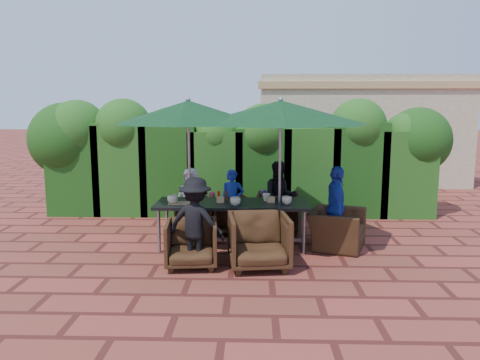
{
  "coord_description": "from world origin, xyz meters",
  "views": [
    {
      "loc": [
        0.32,
        -7.69,
        2.31
      ],
      "look_at": [
        0.06,
        0.4,
        1.04
      ],
      "focal_mm": 35.0,
      "sensor_mm": 36.0,
      "label": 1
    }
  ],
  "objects_px": {
    "chair_near_left": "(192,241)",
    "umbrella_left": "(188,113)",
    "dining_table": "(232,207)",
    "chair_far_left": "(194,214)",
    "umbrella_right": "(281,113)",
    "chair_far_right": "(278,210)",
    "chair_end_right": "(337,223)",
    "chair_far_mid": "(228,212)",
    "chair_near_right": "(259,238)"
  },
  "relations": [
    {
      "from": "chair_far_right",
      "to": "chair_end_right",
      "type": "height_order",
      "value": "chair_end_right"
    },
    {
      "from": "chair_near_left",
      "to": "chair_far_left",
      "type": "bearing_deg",
      "value": 90.68
    },
    {
      "from": "dining_table",
      "to": "chair_near_right",
      "type": "bearing_deg",
      "value": -66.66
    },
    {
      "from": "chair_far_mid",
      "to": "chair_far_right",
      "type": "xyz_separation_m",
      "value": [
        0.93,
        0.09,
        0.03
      ]
    },
    {
      "from": "chair_far_mid",
      "to": "chair_far_right",
      "type": "relative_size",
      "value": 0.93
    },
    {
      "from": "dining_table",
      "to": "chair_end_right",
      "type": "bearing_deg",
      "value": 0.38
    },
    {
      "from": "dining_table",
      "to": "umbrella_left",
      "type": "distance_m",
      "value": 1.69
    },
    {
      "from": "chair_near_right",
      "to": "chair_end_right",
      "type": "relative_size",
      "value": 0.91
    },
    {
      "from": "dining_table",
      "to": "chair_far_right",
      "type": "xyz_separation_m",
      "value": [
        0.81,
        0.98,
        -0.27
      ]
    },
    {
      "from": "umbrella_left",
      "to": "umbrella_right",
      "type": "height_order",
      "value": "same"
    },
    {
      "from": "chair_near_left",
      "to": "chair_far_right",
      "type": "bearing_deg",
      "value": 50.17
    },
    {
      "from": "umbrella_right",
      "to": "chair_near_right",
      "type": "bearing_deg",
      "value": -108.74
    },
    {
      "from": "chair_far_mid",
      "to": "umbrella_left",
      "type": "bearing_deg",
      "value": 33.69
    },
    {
      "from": "chair_near_left",
      "to": "chair_near_right",
      "type": "distance_m",
      "value": 0.98
    },
    {
      "from": "umbrella_left",
      "to": "chair_near_left",
      "type": "relative_size",
      "value": 3.27
    },
    {
      "from": "chair_end_right",
      "to": "dining_table",
      "type": "bearing_deg",
      "value": 110.31
    },
    {
      "from": "chair_far_mid",
      "to": "chair_near_right",
      "type": "bearing_deg",
      "value": 84.88
    },
    {
      "from": "umbrella_left",
      "to": "chair_far_mid",
      "type": "xyz_separation_m",
      "value": [
        0.59,
        0.84,
        -1.84
      ]
    },
    {
      "from": "dining_table",
      "to": "chair_near_right",
      "type": "distance_m",
      "value": 1.13
    },
    {
      "from": "chair_near_left",
      "to": "chair_end_right",
      "type": "xyz_separation_m",
      "value": [
        2.27,
        1.01,
        0.04
      ]
    },
    {
      "from": "umbrella_right",
      "to": "chair_near_left",
      "type": "height_order",
      "value": "umbrella_right"
    },
    {
      "from": "chair_far_left",
      "to": "dining_table",
      "type": "bearing_deg",
      "value": 127.05
    },
    {
      "from": "umbrella_right",
      "to": "chair_near_left",
      "type": "distance_m",
      "value": 2.47
    },
    {
      "from": "dining_table",
      "to": "chair_far_left",
      "type": "relative_size",
      "value": 3.62
    },
    {
      "from": "chair_far_left",
      "to": "chair_far_right",
      "type": "xyz_separation_m",
      "value": [
        1.55,
        0.14,
        0.06
      ]
    },
    {
      "from": "chair_far_mid",
      "to": "chair_far_right",
      "type": "bearing_deg",
      "value": 164.31
    },
    {
      "from": "chair_far_right",
      "to": "chair_near_left",
      "type": "bearing_deg",
      "value": 60.46
    },
    {
      "from": "umbrella_right",
      "to": "chair_near_left",
      "type": "xyz_separation_m",
      "value": [
        -1.32,
        -0.99,
        -1.84
      ]
    },
    {
      "from": "dining_table",
      "to": "chair_far_left",
      "type": "bearing_deg",
      "value": 131.48
    },
    {
      "from": "umbrella_left",
      "to": "chair_near_right",
      "type": "bearing_deg",
      "value": -42.76
    },
    {
      "from": "dining_table",
      "to": "umbrella_right",
      "type": "height_order",
      "value": "umbrella_right"
    },
    {
      "from": "umbrella_left",
      "to": "chair_far_right",
      "type": "distance_m",
      "value": 2.54
    },
    {
      "from": "chair_far_left",
      "to": "chair_near_left",
      "type": "bearing_deg",
      "value": 91.7
    },
    {
      "from": "dining_table",
      "to": "chair_end_right",
      "type": "distance_m",
      "value": 1.75
    },
    {
      "from": "dining_table",
      "to": "chair_far_left",
      "type": "xyz_separation_m",
      "value": [
        -0.74,
        0.84,
        -0.33
      ]
    },
    {
      "from": "chair_far_left",
      "to": "chair_far_right",
      "type": "height_order",
      "value": "chair_far_right"
    },
    {
      "from": "dining_table",
      "to": "chair_end_right",
      "type": "relative_size",
      "value": 2.62
    },
    {
      "from": "chair_near_left",
      "to": "chair_near_right",
      "type": "bearing_deg",
      "value": -6.31
    },
    {
      "from": "chair_far_left",
      "to": "chair_near_right",
      "type": "distance_m",
      "value": 2.19
    },
    {
      "from": "chair_far_mid",
      "to": "chair_near_right",
      "type": "distance_m",
      "value": 1.98
    },
    {
      "from": "umbrella_left",
      "to": "chair_far_right",
      "type": "relative_size",
      "value": 3.05
    },
    {
      "from": "chair_end_right",
      "to": "chair_far_right",
      "type": "bearing_deg",
      "value": 63.45
    },
    {
      "from": "chair_far_left",
      "to": "chair_near_right",
      "type": "relative_size",
      "value": 0.8
    },
    {
      "from": "chair_far_left",
      "to": "chair_near_left",
      "type": "height_order",
      "value": "chair_near_left"
    },
    {
      "from": "umbrella_left",
      "to": "chair_far_mid",
      "type": "distance_m",
      "value": 2.1
    },
    {
      "from": "umbrella_left",
      "to": "chair_end_right",
      "type": "distance_m",
      "value": 3.02
    },
    {
      "from": "umbrella_right",
      "to": "umbrella_left",
      "type": "bearing_deg",
      "value": 177.91
    },
    {
      "from": "chair_far_left",
      "to": "chair_end_right",
      "type": "bearing_deg",
      "value": 157.09
    },
    {
      "from": "chair_near_left",
      "to": "chair_near_right",
      "type": "xyz_separation_m",
      "value": [
        0.98,
        -0.01,
        0.06
      ]
    },
    {
      "from": "chair_near_left",
      "to": "umbrella_left",
      "type": "bearing_deg",
      "value": 93.43
    }
  ]
}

